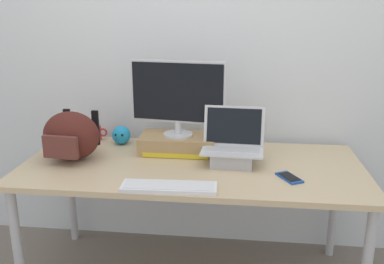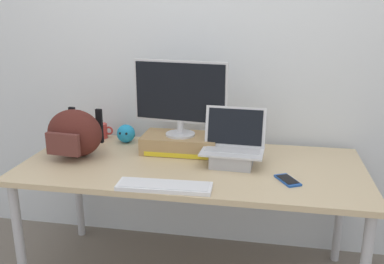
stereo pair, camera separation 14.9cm
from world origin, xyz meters
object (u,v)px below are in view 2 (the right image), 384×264
(open_laptop, at_px, (233,153))
(plush_toy, at_px, (126,134))
(cell_phone, at_px, (288,180))
(toner_box_yellow, at_px, (180,143))
(coffee_mug, at_px, (102,131))
(messenger_backpack, at_px, (75,133))
(desktop_monitor, at_px, (180,96))
(external_keyboard, at_px, (164,186))

(open_laptop, relative_size, plush_toy, 2.99)
(plush_toy, bearing_deg, cell_phone, -24.32)
(toner_box_yellow, bearing_deg, coffee_mug, 163.40)
(cell_phone, bearing_deg, toner_box_yellow, 122.24)
(toner_box_yellow, relative_size, messenger_backpack, 1.28)
(messenger_backpack, distance_m, coffee_mug, 0.36)
(cell_phone, bearing_deg, desktop_monitor, 122.34)
(external_keyboard, bearing_deg, plush_toy, 120.31)
(toner_box_yellow, height_order, messenger_backpack, messenger_backpack)
(open_laptop, bearing_deg, toner_box_yellow, 157.67)
(coffee_mug, bearing_deg, toner_box_yellow, -16.60)
(messenger_backpack, relative_size, cell_phone, 2.07)
(toner_box_yellow, bearing_deg, open_laptop, -25.15)
(external_keyboard, xyz_separation_m, plush_toy, (-0.41, 0.64, 0.05))
(external_keyboard, xyz_separation_m, cell_phone, (0.58, 0.19, -0.01))
(cell_phone, bearing_deg, coffee_mug, 127.85)
(open_laptop, height_order, cell_phone, open_laptop)
(messenger_backpack, distance_m, cell_phone, 1.20)
(toner_box_yellow, distance_m, cell_phone, 0.70)
(coffee_mug, bearing_deg, cell_phone, -23.31)
(toner_box_yellow, height_order, open_laptop, open_laptop)
(desktop_monitor, xyz_separation_m, external_keyboard, (0.03, -0.53, -0.32))
(desktop_monitor, relative_size, open_laptop, 1.61)
(cell_phone, bearing_deg, plush_toy, 126.83)
(open_laptop, relative_size, cell_phone, 2.07)
(cell_phone, height_order, plush_toy, plush_toy)
(messenger_backpack, xyz_separation_m, cell_phone, (1.18, -0.15, -0.13))
(toner_box_yellow, relative_size, cell_phone, 2.66)
(external_keyboard, height_order, coffee_mug, coffee_mug)
(desktop_monitor, height_order, open_laptop, desktop_monitor)
(open_laptop, height_order, plush_toy, open_laptop)
(coffee_mug, bearing_deg, desktop_monitor, -16.72)
(messenger_backpack, bearing_deg, toner_box_yellow, 23.30)
(toner_box_yellow, bearing_deg, cell_phone, -28.91)
(toner_box_yellow, distance_m, coffee_mug, 0.58)
(coffee_mug, bearing_deg, external_keyboard, -49.58)
(desktop_monitor, relative_size, plush_toy, 4.82)
(open_laptop, bearing_deg, cell_phone, -29.98)
(external_keyboard, bearing_deg, open_laptop, 50.51)
(toner_box_yellow, xyz_separation_m, external_keyboard, (0.03, -0.53, -0.04))
(desktop_monitor, xyz_separation_m, messenger_backpack, (-0.57, -0.18, -0.20))
(desktop_monitor, bearing_deg, cell_phone, -21.43)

